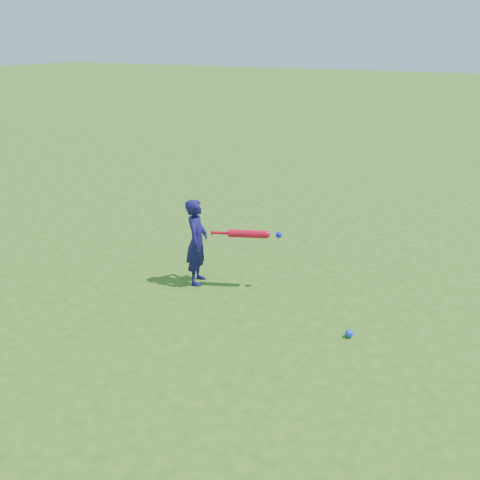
% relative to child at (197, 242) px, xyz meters
% --- Properties ---
extents(ground, '(80.00, 80.00, 0.00)m').
position_rel_child_xyz_m(ground, '(-0.42, 0.46, -0.51)').
color(ground, '#2F5E16').
rests_on(ground, ground).
extents(child, '(0.35, 0.43, 1.02)m').
position_rel_child_xyz_m(child, '(0.00, 0.00, 0.00)').
color(child, '#16104E').
rests_on(child, ground).
extents(ground_ball_blue, '(0.08, 0.08, 0.08)m').
position_rel_child_xyz_m(ground_ball_blue, '(1.95, -0.40, -0.47)').
color(ground_ball_blue, blue).
rests_on(ground_ball_blue, ground).
extents(bat_swing, '(0.76, 0.34, 0.09)m').
position_rel_child_xyz_m(bat_swing, '(0.60, 0.18, 0.14)').
color(bat_swing, red).
rests_on(bat_swing, ground).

